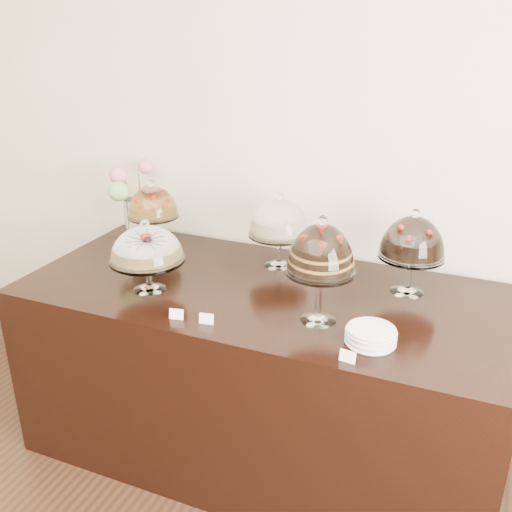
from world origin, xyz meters
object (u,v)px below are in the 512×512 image
at_px(cake_stand_cheesecake, 279,220).
at_px(cake_stand_dark_choco, 413,241).
at_px(display_counter, 260,371).
at_px(flower_vase, 133,199).
at_px(plate_stack, 371,336).
at_px(cake_stand_sugar_sponge, 147,247).
at_px(cake_stand_fruit_tart, 153,205).
at_px(cake_stand_choco_layer, 321,253).

height_order(cake_stand_cheesecake, cake_stand_dark_choco, cake_stand_dark_choco).
xyz_separation_m(display_counter, flower_vase, (-0.90, 0.33, 0.68)).
bearing_deg(plate_stack, flower_vase, 157.32).
relative_size(cake_stand_sugar_sponge, cake_stand_fruit_tart, 0.89).
xyz_separation_m(flower_vase, plate_stack, (1.47, -0.61, -0.20)).
bearing_deg(display_counter, plate_stack, -26.25).
height_order(display_counter, cake_stand_dark_choco, cake_stand_dark_choco).
bearing_deg(display_counter, cake_stand_fruit_tart, 160.58).
distance_m(display_counter, cake_stand_sugar_sponge, 0.83).
distance_m(display_counter, cake_stand_choco_layer, 0.84).
height_order(cake_stand_cheesecake, plate_stack, cake_stand_cheesecake).
distance_m(flower_vase, plate_stack, 1.60).
bearing_deg(display_counter, flower_vase, 159.69).
bearing_deg(plate_stack, cake_stand_choco_layer, 157.88).
xyz_separation_m(cake_stand_sugar_sponge, cake_stand_dark_choco, (1.09, 0.42, 0.04)).
height_order(cake_stand_choco_layer, flower_vase, cake_stand_choco_layer).
xyz_separation_m(cake_stand_cheesecake, flower_vase, (-0.88, 0.05, -0.01)).
distance_m(cake_stand_cheesecake, flower_vase, 0.88).
relative_size(display_counter, flower_vase, 5.22).
bearing_deg(flower_vase, cake_stand_sugar_sponge, -51.02).
xyz_separation_m(cake_stand_sugar_sponge, cake_stand_fruit_tart, (-0.25, 0.45, 0.03)).
xyz_separation_m(cake_stand_cheesecake, plate_stack, (0.59, -0.56, -0.21)).
xyz_separation_m(display_counter, cake_stand_sugar_sponge, (-0.46, -0.20, 0.66)).
bearing_deg(cake_stand_sugar_sponge, cake_stand_fruit_tart, 119.12).
bearing_deg(cake_stand_cheesecake, cake_stand_fruit_tart, -177.62).
distance_m(cake_stand_dark_choco, cake_stand_fruit_tart, 1.35).
relative_size(display_counter, cake_stand_sugar_sponge, 6.53).
bearing_deg(cake_stand_choco_layer, plate_stack, -22.12).
distance_m(cake_stand_sugar_sponge, cake_stand_dark_choco, 1.17).
xyz_separation_m(cake_stand_dark_choco, plate_stack, (-0.06, -0.50, -0.22)).
bearing_deg(plate_stack, cake_stand_cheesecake, 136.12).
relative_size(cake_stand_dark_choco, cake_stand_fruit_tart, 1.04).
height_order(cake_stand_sugar_sponge, cake_stand_fruit_tart, cake_stand_fruit_tart).
xyz_separation_m(display_counter, cake_stand_cheesecake, (-0.02, 0.28, 0.69)).
height_order(cake_stand_sugar_sponge, cake_stand_choco_layer, cake_stand_choco_layer).
height_order(display_counter, cake_stand_cheesecake, cake_stand_cheesecake).
xyz_separation_m(cake_stand_sugar_sponge, cake_stand_choco_layer, (0.80, 0.02, 0.09)).
xyz_separation_m(cake_stand_cheesecake, cake_stand_fruit_tart, (-0.70, -0.03, 0.00)).
bearing_deg(display_counter, cake_stand_cheesecake, 93.21).
bearing_deg(cake_stand_cheesecake, cake_stand_choco_layer, -53.27).
bearing_deg(cake_stand_cheesecake, display_counter, -86.79).
distance_m(cake_stand_dark_choco, flower_vase, 1.53).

